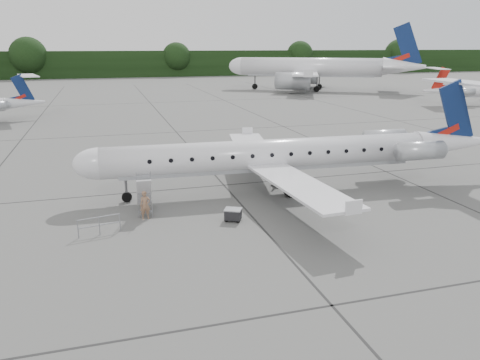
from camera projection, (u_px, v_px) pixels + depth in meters
name	position (u px, v px, depth m)	size (l,w,h in m)	color
ground	(331.00, 216.00, 27.86)	(320.00, 320.00, 0.00)	slate
treeline	(141.00, 64.00, 146.59)	(260.00, 4.00, 8.00)	black
main_regional_jet	(270.00, 140.00, 31.42)	(28.57, 20.57, 7.33)	silver
airstair	(144.00, 194.00, 28.22)	(0.85, 2.19, 2.30)	silver
passenger	(145.00, 205.00, 27.14)	(0.62, 0.40, 1.69)	#866249
safety_railing	(99.00, 226.00, 24.95)	(2.20, 0.08, 1.00)	gray
baggage_cart	(233.00, 214.00, 26.96)	(0.90, 0.73, 0.78)	black
bg_narrowbody	(310.00, 58.00, 102.22)	(39.31, 28.31, 14.11)	silver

